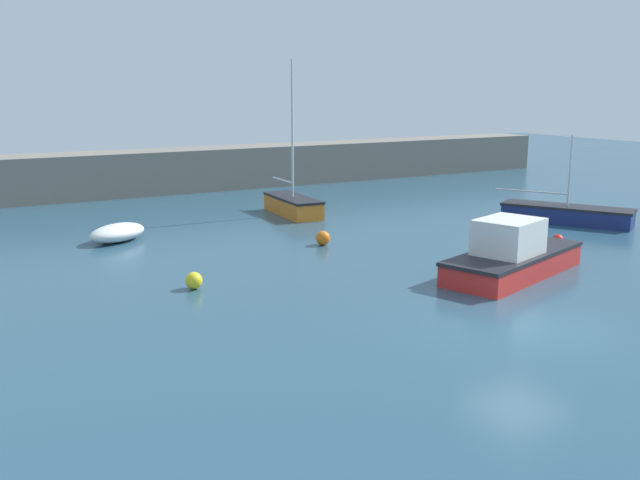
{
  "coord_description": "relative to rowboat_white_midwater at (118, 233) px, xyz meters",
  "views": [
    {
      "loc": [
        -13.85,
        -13.29,
        6.35
      ],
      "look_at": [
        -0.86,
        9.47,
        0.68
      ],
      "focal_mm": 40.0,
      "sensor_mm": 36.0,
      "label": 1
    }
  ],
  "objects": [
    {
      "name": "mooring_buoy_orange",
      "position": [
        7.09,
        -4.87,
        -0.08
      ],
      "size": [
        0.59,
        0.59,
        0.59
      ],
      "primitive_type": "sphere",
      "color": "orange",
      "rests_on": "ground_plane"
    },
    {
      "name": "ground_plane",
      "position": [
        6.77,
        -16.16,
        -0.47
      ],
      "size": [
        120.0,
        120.0,
        0.2
      ],
      "primitive_type": "cube",
      "color": "#284C60"
    },
    {
      "name": "cabin_cruiser_white",
      "position": [
        10.27,
        -12.24,
        0.34
      ],
      "size": [
        6.6,
        4.03,
        2.02
      ],
      "rotation": [
        0.0,
        0.0,
        0.31
      ],
      "color": "red",
      "rests_on": "ground_plane"
    },
    {
      "name": "rowboat_white_midwater",
      "position": [
        0.0,
        0.0,
        0.0
      ],
      "size": [
        3.1,
        2.67,
        0.74
      ],
      "rotation": [
        0.0,
        0.0,
        0.53
      ],
      "color": "white",
      "rests_on": "ground_plane"
    },
    {
      "name": "harbor_breakwater",
      "position": [
        6.77,
        12.9,
        0.91
      ],
      "size": [
        56.59,
        3.2,
        2.57
      ],
      "primitive_type": "cube",
      "color": "slate",
      "rests_on": "ground_plane"
    },
    {
      "name": "mooring_buoy_yellow",
      "position": [
        0.29,
        -8.41,
        -0.09
      ],
      "size": [
        0.55,
        0.55,
        0.55
      ],
      "primitive_type": "sphere",
      "color": "yellow",
      "rests_on": "ground_plane"
    },
    {
      "name": "sailboat_tall_mast",
      "position": [
        9.28,
        1.96,
        0.14
      ],
      "size": [
        1.79,
        4.83,
        7.62
      ],
      "rotation": [
        0.0,
        0.0,
        4.64
      ],
      "color": "orange",
      "rests_on": "ground_plane"
    },
    {
      "name": "sailboat_twin_hulled",
      "position": [
        19.47,
        -6.47,
        0.06
      ],
      "size": [
        4.32,
        6.03,
        4.15
      ],
      "rotation": [
        0.0,
        0.0,
        5.22
      ],
      "color": "navy",
      "rests_on": "ground_plane"
    },
    {
      "name": "mooring_buoy_red",
      "position": [
        15.27,
        -9.76,
        -0.13
      ],
      "size": [
        0.48,
        0.48,
        0.48
      ],
      "primitive_type": "sphere",
      "color": "red",
      "rests_on": "ground_plane"
    }
  ]
}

